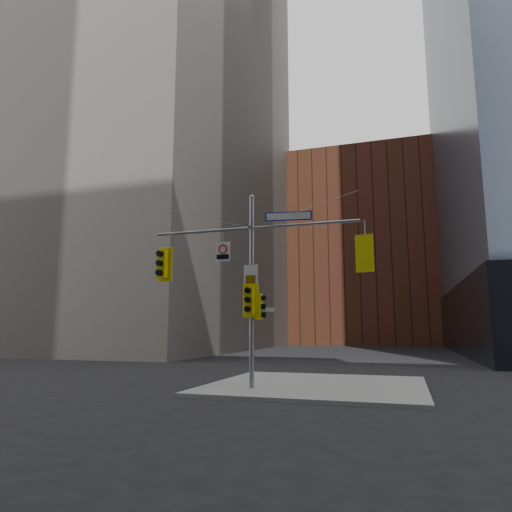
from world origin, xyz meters
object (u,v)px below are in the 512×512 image
Objects in this scene: traffic_light_west_arm at (162,264)px; traffic_light_pole_side at (260,306)px; signal_assembly at (252,270)px; regulatory_sign_arm at (223,251)px; traffic_light_east_arm at (366,254)px; street_sign_blade at (288,216)px; traffic_light_pole_front at (249,300)px.

traffic_light_west_arm is 4.44m from traffic_light_pole_side.
signal_assembly is at bearing 3.83° from traffic_light_west_arm.
traffic_light_pole_side is at bearing 3.32° from regulatory_sign_arm.
street_sign_blade reaches higher than traffic_light_east_arm.
street_sign_blade is at bearing 9.12° from traffic_light_east_arm.
traffic_light_east_arm is at bearing -7.72° from street_sign_blade.
traffic_light_west_arm is at bearing 172.21° from street_sign_blade.
traffic_light_east_arm is 1.06× the size of traffic_light_pole_front.
traffic_light_pole_side is 3.49m from street_sign_blade.
traffic_light_pole_front is (-0.00, -0.27, -1.14)m from signal_assembly.
traffic_light_pole_side is 0.75× the size of traffic_light_pole_front.
street_sign_blade is at bearing -87.96° from traffic_light_pole_side.
traffic_light_pole_front is at bearing 12.86° from traffic_light_east_arm.
traffic_light_pole_front is (3.76, -0.28, -1.53)m from traffic_light_west_arm.
traffic_light_pole_side is at bearing 3.92° from traffic_light_west_arm.
signal_assembly is 4.17m from traffic_light_east_arm.
traffic_light_east_arm reaches higher than traffic_light_pole_front.
traffic_light_east_arm is 1.74× the size of regulatory_sign_arm.
traffic_light_east_arm is at bearing 2.55° from regulatory_sign_arm.
regulatory_sign_arm is at bearing -179.00° from signal_assembly.
traffic_light_west_arm reaches higher than traffic_light_east_arm.
traffic_light_west_arm is 1.13× the size of traffic_light_pole_front.
traffic_light_pole_side is at bearing 40.43° from traffic_light_pole_front.
traffic_light_pole_side is at bearing 9.10° from traffic_light_east_arm.
street_sign_blade reaches higher than traffic_light_pole_front.
traffic_light_west_arm reaches higher than traffic_light_pole_side.
traffic_light_pole_side is 1.24× the size of regulatory_sign_arm.
traffic_light_pole_side is (0.32, 0.01, -1.37)m from signal_assembly.
traffic_light_west_arm is 1.51× the size of traffic_light_pole_side.
signal_assembly is 10.66× the size of regulatory_sign_arm.
signal_assembly reaches higher than street_sign_blade.
traffic_light_pole_front is at bearing -90.00° from signal_assembly.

